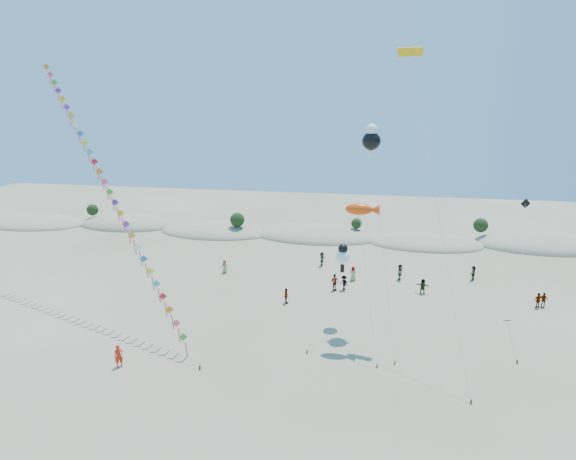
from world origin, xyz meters
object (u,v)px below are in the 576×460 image
Objects in this scene: parafoil_kite at (412,60)px; flyer_foreground at (119,356)px; fish_kite at (363,210)px; kite_train at (105,183)px.

flyer_foreground is (-21.58, -12.61, -22.50)m from parafoil_kite.
fish_kite is 6.57× the size of flyer_foreground.
parafoil_kite reaches higher than flyer_foreground.
kite_train is 29.66m from parafoil_kite.
parafoil_kite is at bearing -9.26° from flyer_foreground.
parafoil_kite is 33.62m from flyer_foreground.
flyer_foreground is at bearing -60.01° from kite_train.
kite_train is 2.03× the size of fish_kite.
kite_train is 13.33× the size of flyer_foreground.
parafoil_kite is (3.41, 4.15, 11.92)m from fish_kite.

